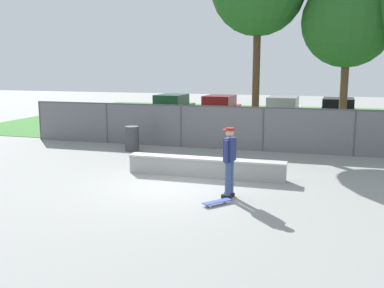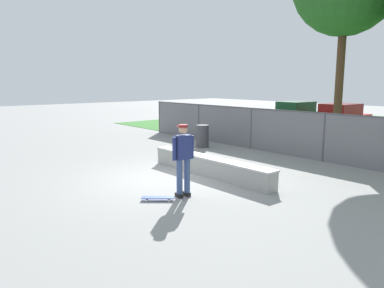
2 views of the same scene
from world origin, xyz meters
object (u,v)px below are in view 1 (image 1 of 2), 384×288
Objects in this scene: car_black at (338,113)px; skateboard at (217,202)px; skateboarder at (230,159)px; car_green at (171,108)px; concrete_ledge at (205,167)px; car_red at (219,110)px; car_white at (282,111)px; tree_near_right at (348,22)px; trash_bin at (132,139)px.

skateboard is at bearing -102.45° from car_black.
skateboarder is 0.43× the size of car_green.
concrete_ledge is 13.62m from car_green.
skateboarder is 14.78m from car_red.
car_green is 1.00× the size of car_white.
skateboarder is 15.85m from car_green.
car_white is (-2.95, 5.81, -4.30)m from tree_near_right.
skateboard is at bearing -91.09° from car_white.
concrete_ledge is 1.16× the size of car_black.
concrete_ledge is 12.88m from car_black.
tree_near_right is 12.13m from car_green.
car_white is at bearing 116.97° from tree_near_right.
tree_near_right is 9.93m from trash_bin.
car_white is (3.70, -0.04, 0.00)m from car_red.
trash_bin is (-3.89, 3.20, 0.20)m from concrete_ledge.
skateboard is at bearing -103.77° from skateboarder.
skateboarder is (1.15, -1.95, 0.73)m from concrete_ledge.
trash_bin is (-5.04, 5.15, -0.53)m from skateboarder.
skateboard is 0.17× the size of car_green.
trash_bin is at bearing 129.97° from skateboard.
car_black is 4.28× the size of trash_bin.
trash_bin is (1.56, -9.26, -0.34)m from car_green.
tree_near_right is at bearing -31.42° from car_green.
skateboard is 0.17× the size of car_red.
car_green reaches higher than trash_bin.
car_red is (-6.65, 5.84, -4.30)m from tree_near_right.
car_red is at bearing 104.00° from skateboarder.
tree_near_right reaches higher than skateboarder.
concrete_ledge is 1.16× the size of car_white.
skateboarder is at bearing -45.61° from trash_bin.
car_black is at bearing 77.55° from skateboard.
skateboarder is 0.43× the size of car_black.
car_white is at bearing 88.91° from skateboard.
concrete_ledge is at bearing -78.92° from car_red.
car_black is (3.10, 14.10, -0.19)m from skateboarder.
skateboarder is at bearing -109.90° from tree_near_right.
concrete_ledge is 0.70× the size of tree_near_right.
tree_near_right is 1.64× the size of car_black.
skateboard is at bearing -77.20° from car_red.
car_green and car_red have the same top height.
skateboard is 15.41m from car_red.
car_green is at bearing 178.68° from car_red.
skateboard is at bearing -69.38° from concrete_ledge.
tree_near_right is 9.84m from car_red.
car_green is 1.00× the size of car_black.
skateboarder is 7.23m from trash_bin.
tree_near_right is (4.22, 6.55, 4.84)m from concrete_ledge.
skateboarder is at bearing -76.00° from car_red.
car_green is (-6.44, 15.08, 0.77)m from skateboard.
skateboarder is at bearing -59.47° from concrete_ledge.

